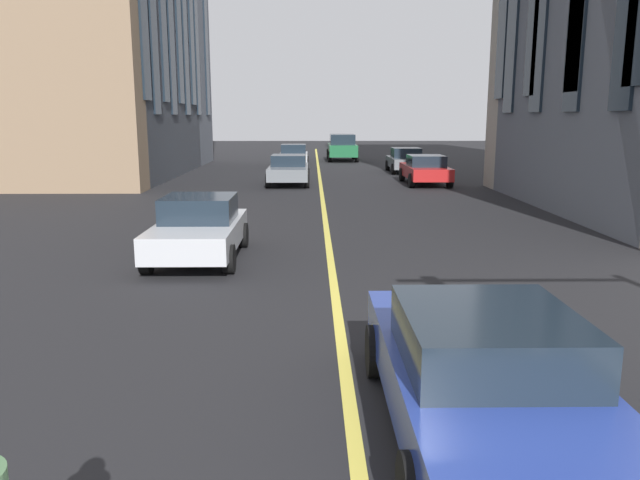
{
  "coord_description": "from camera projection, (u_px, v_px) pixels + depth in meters",
  "views": [
    {
      "loc": [
        -0.64,
        0.42,
        3.14
      ],
      "look_at": [
        9.0,
        0.28,
        1.2
      ],
      "focal_mm": 34.56,
      "sensor_mm": 36.0,
      "label": 1
    }
  ],
  "objects": [
    {
      "name": "car_blue_far",
      "position": [
        481.0,
        371.0,
        6.0
      ],
      "size": [
        4.4,
        1.95,
        1.37
      ],
      "color": "navy",
      "rests_on": "ground_plane"
    },
    {
      "name": "car_green_oncoming",
      "position": [
        342.0,
        147.0,
        44.04
      ],
      "size": [
        4.7,
        2.14,
        1.88
      ],
      "color": "#1E6038",
      "rests_on": "ground_plane"
    },
    {
      "name": "car_silver_mid",
      "position": [
        294.0,
        156.0,
        38.88
      ],
      "size": [
        3.9,
        1.89,
        1.4
      ],
      "color": "#B7BABF",
      "rests_on": "ground_plane"
    },
    {
      "name": "car_grey_parked_b",
      "position": [
        289.0,
        169.0,
        28.73
      ],
      "size": [
        4.4,
        1.95,
        1.37
      ],
      "color": "slate",
      "rests_on": "ground_plane"
    },
    {
      "name": "car_grey_near",
      "position": [
        405.0,
        160.0,
        34.82
      ],
      "size": [
        3.9,
        1.89,
        1.4
      ],
      "color": "slate",
      "rests_on": "ground_plane"
    },
    {
      "name": "car_red_parked_a",
      "position": [
        425.0,
        169.0,
        28.76
      ],
      "size": [
        4.4,
        1.95,
        1.37
      ],
      "color": "#B21E1E",
      "rests_on": "ground_plane"
    },
    {
      "name": "lane_centre_line",
      "position": [
        324.0,
        211.0,
        20.86
      ],
      "size": [
        80.0,
        0.16,
        0.01
      ],
      "color": "#D8C64C",
      "rests_on": "ground_plane"
    },
    {
      "name": "car_silver_trailing",
      "position": [
        199.0,
        228.0,
        13.69
      ],
      "size": [
        3.9,
        1.89,
        1.4
      ],
      "color": "#B7BABF",
      "rests_on": "ground_plane"
    }
  ]
}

